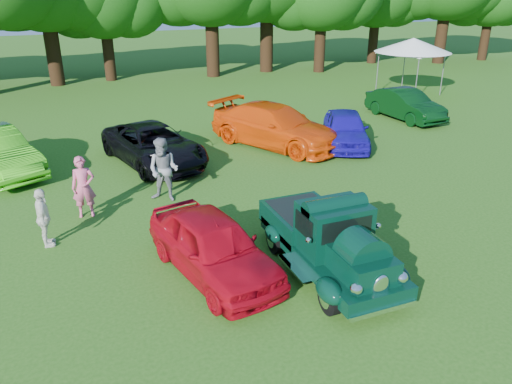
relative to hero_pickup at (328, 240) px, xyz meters
name	(u,v)px	position (x,y,z in m)	size (l,w,h in m)	color
ground	(295,262)	(-0.53, 0.52, -0.72)	(120.00, 120.00, 0.00)	#245413
hero_pickup	(328,240)	(0.00, 0.00, 0.00)	(1.99, 4.27, 1.67)	black
red_convertible	(213,246)	(-2.37, 0.79, -0.04)	(1.61, 3.99, 1.36)	#A30714
back_car_black	(154,145)	(-2.08, 8.52, -0.04)	(2.25, 4.89, 1.36)	black
back_car_orange	(275,126)	(2.71, 8.77, 0.07)	(2.23, 5.48, 1.59)	#D63F07
back_car_blue	(346,129)	(5.25, 7.77, -0.04)	(1.60, 3.99, 1.36)	#190E9C
back_car_green	(405,104)	(9.99, 10.26, -0.03)	(1.46, 4.18, 1.38)	black
spectator_pink	(84,187)	(-4.70, 4.92, 0.13)	(0.62, 0.41, 1.71)	#C45075
spectator_grey	(164,170)	(-2.46, 5.17, 0.22)	(0.92, 0.71, 1.88)	gray
spectator_white	(44,218)	(-5.74, 3.52, 0.02)	(0.87, 0.36, 1.49)	silver
canopy_tent	(413,46)	(13.67, 14.68, 1.98)	(5.24, 5.24, 3.12)	white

